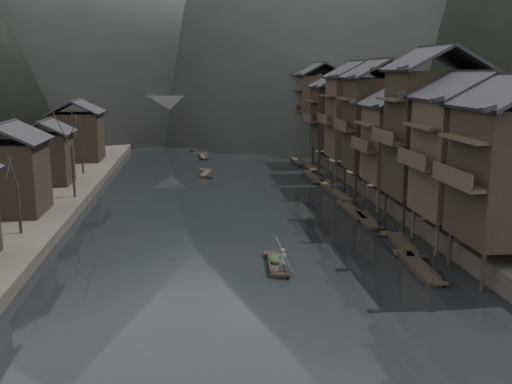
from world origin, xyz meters
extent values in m
plane|color=black|center=(0.00, 0.00, 0.00)|extent=(300.00, 300.00, 0.00)
cube|color=#2D2823|center=(35.00, 40.00, 0.90)|extent=(40.00, 200.00, 1.80)
cylinder|color=black|center=(14.20, -10.40, 1.30)|extent=(0.30, 0.30, 2.90)
cylinder|color=black|center=(14.20, -5.60, 1.30)|extent=(0.30, 0.30, 2.90)
cylinder|color=black|center=(16.95, -5.60, 1.30)|extent=(0.30, 0.30, 2.90)
cube|color=#30261A|center=(13.30, -8.00, 6.54)|extent=(1.20, 5.70, 0.25)
cylinder|color=#30261A|center=(14.20, -3.40, 1.30)|extent=(0.30, 0.30, 2.90)
cylinder|color=#30261A|center=(14.20, 1.40, 1.30)|extent=(0.30, 0.30, 2.90)
cylinder|color=#30261A|center=(16.95, -3.40, 1.30)|extent=(0.30, 0.30, 2.90)
cylinder|color=#30261A|center=(16.95, 1.40, 1.30)|extent=(0.30, 0.30, 2.90)
cube|color=#30261A|center=(17.30, -1.00, 7.07)|extent=(7.00, 6.00, 8.95)
cube|color=#30261A|center=(13.30, -1.00, 6.63)|extent=(1.20, 5.70, 0.25)
cylinder|color=black|center=(14.20, 3.60, 1.30)|extent=(0.30, 0.30, 2.90)
cylinder|color=black|center=(14.20, 8.40, 1.30)|extent=(0.30, 0.30, 2.90)
cylinder|color=black|center=(16.95, 3.60, 1.30)|extent=(0.30, 0.30, 2.90)
cylinder|color=black|center=(16.95, 8.40, 1.30)|extent=(0.30, 0.30, 2.90)
cube|color=black|center=(17.30, 6.00, 8.15)|extent=(7.00, 6.00, 11.10)
cube|color=#30261A|center=(13.30, 6.00, 7.59)|extent=(1.20, 5.70, 0.25)
cylinder|color=#30261A|center=(14.20, 10.60, 1.30)|extent=(0.30, 0.30, 2.90)
cylinder|color=#30261A|center=(14.20, 15.40, 1.30)|extent=(0.30, 0.30, 2.90)
cylinder|color=#30261A|center=(16.95, 10.60, 1.30)|extent=(0.30, 0.30, 2.90)
cylinder|color=#30261A|center=(16.95, 15.40, 1.30)|extent=(0.30, 0.30, 2.90)
cube|color=#30261A|center=(17.30, 13.00, 6.39)|extent=(7.00, 6.00, 7.58)
cube|color=#30261A|center=(13.30, 13.00, 6.01)|extent=(1.20, 5.70, 0.25)
cylinder|color=black|center=(14.20, 18.60, 1.30)|extent=(0.30, 0.30, 2.90)
cylinder|color=black|center=(14.20, 23.40, 1.30)|extent=(0.30, 0.30, 2.90)
cylinder|color=black|center=(16.95, 18.60, 1.30)|extent=(0.30, 0.30, 2.90)
cylinder|color=black|center=(16.95, 23.40, 1.30)|extent=(0.30, 0.30, 2.90)
cube|color=black|center=(17.30, 21.00, 7.74)|extent=(7.00, 6.00, 10.27)
cube|color=#30261A|center=(13.30, 21.00, 7.22)|extent=(1.20, 5.70, 0.25)
cylinder|color=#30261A|center=(14.20, 27.60, 1.30)|extent=(0.30, 0.30, 2.90)
cylinder|color=#30261A|center=(14.20, 32.40, 1.30)|extent=(0.30, 0.30, 2.90)
cylinder|color=#30261A|center=(16.95, 27.60, 1.30)|extent=(0.30, 0.30, 2.90)
cylinder|color=#30261A|center=(16.95, 32.40, 1.30)|extent=(0.30, 0.30, 2.90)
cube|color=#30261A|center=(17.30, 30.00, 7.72)|extent=(7.00, 6.00, 10.23)
cube|color=#30261A|center=(13.30, 30.00, 7.20)|extent=(1.20, 5.70, 0.25)
cylinder|color=black|center=(14.20, 37.60, 1.30)|extent=(0.30, 0.30, 2.90)
cylinder|color=black|center=(14.20, 42.40, 1.30)|extent=(0.30, 0.30, 2.90)
cylinder|color=black|center=(16.95, 37.60, 1.30)|extent=(0.30, 0.30, 2.90)
cylinder|color=black|center=(16.95, 42.40, 1.30)|extent=(0.30, 0.30, 2.90)
cube|color=black|center=(17.30, 40.00, 6.96)|extent=(7.00, 6.00, 8.73)
cube|color=#30261A|center=(13.30, 40.00, 6.53)|extent=(1.20, 5.70, 0.25)
cylinder|color=#30261A|center=(14.20, 49.60, 1.30)|extent=(0.30, 0.30, 2.90)
cylinder|color=#30261A|center=(14.20, 54.40, 1.30)|extent=(0.30, 0.30, 2.90)
cylinder|color=#30261A|center=(16.95, 49.60, 1.30)|extent=(0.30, 0.30, 2.90)
cylinder|color=#30261A|center=(16.95, 54.40, 1.30)|extent=(0.30, 0.30, 2.90)
cube|color=#30261A|center=(17.30, 52.00, 7.77)|extent=(7.00, 6.00, 10.34)
cube|color=#30261A|center=(13.30, 52.00, 7.25)|extent=(1.20, 5.70, 0.25)
cube|color=black|center=(-20.50, 10.00, 4.45)|extent=(6.00, 6.00, 6.50)
cube|color=black|center=(-20.50, 24.00, 4.10)|extent=(5.00, 5.00, 5.80)
cube|color=black|center=(-20.50, 42.00, 4.60)|extent=(6.50, 6.50, 6.80)
cylinder|color=black|center=(-17.00, 3.11, 3.33)|extent=(0.24, 0.24, 4.26)
cylinder|color=black|center=(-17.00, 16.57, 3.93)|extent=(0.24, 0.24, 5.45)
cylinder|color=black|center=(-17.00, 30.78, 3.58)|extent=(0.24, 0.24, 4.76)
cube|color=black|center=(11.72, -6.14, 0.15)|extent=(1.46, 6.68, 0.30)
cube|color=black|center=(11.72, -6.14, 0.33)|extent=(1.51, 6.55, 0.10)
cube|color=black|center=(11.55, -2.96, 0.29)|extent=(0.98, 0.86, 0.34)
cube|color=black|center=(11.89, -9.32, 0.29)|extent=(0.98, 0.86, 0.34)
cube|color=black|center=(12.52, -0.91, 0.15)|extent=(1.72, 6.52, 0.30)
cube|color=black|center=(12.52, -0.91, 0.33)|extent=(1.76, 6.39, 0.10)
cube|color=black|center=(12.22, 2.16, 0.29)|extent=(1.01, 0.88, 0.34)
cube|color=black|center=(12.82, -3.99, 0.29)|extent=(1.01, 0.88, 0.34)
cube|color=black|center=(11.91, 7.07, 0.15)|extent=(1.65, 6.25, 0.30)
cube|color=black|center=(11.91, 7.07, 0.33)|extent=(1.70, 6.13, 0.10)
cube|color=black|center=(11.64, 10.03, 0.29)|extent=(1.00, 0.84, 0.33)
cube|color=black|center=(12.18, 4.12, 0.29)|extent=(1.00, 0.84, 0.33)
cube|color=black|center=(11.58, 10.84, 0.15)|extent=(1.15, 7.61, 0.30)
cube|color=black|center=(11.58, 10.84, 0.33)|extent=(1.20, 7.46, 0.10)
cube|color=black|center=(11.60, 14.48, 0.29)|extent=(0.94, 0.94, 0.37)
cube|color=black|center=(11.55, 7.19, 0.29)|extent=(0.94, 0.94, 0.37)
cube|color=black|center=(12.04, 17.89, 0.15)|extent=(1.52, 7.40, 0.30)
cube|color=black|center=(12.04, 17.89, 0.33)|extent=(1.57, 7.26, 0.10)
cube|color=black|center=(12.25, 21.41, 0.29)|extent=(0.99, 0.95, 0.36)
cube|color=black|center=(11.84, 14.37, 0.29)|extent=(0.99, 0.95, 0.36)
cube|color=black|center=(11.96, 24.03, 0.15)|extent=(1.68, 6.01, 0.30)
cube|color=black|center=(11.96, 24.03, 0.33)|extent=(1.72, 5.90, 0.10)
cube|color=black|center=(11.67, 26.86, 0.29)|extent=(1.00, 0.82, 0.32)
cube|color=black|center=(12.24, 21.20, 0.29)|extent=(1.00, 0.82, 0.32)
cube|color=black|center=(11.40, 28.83, 0.15)|extent=(1.55, 7.52, 0.30)
cube|color=black|center=(11.40, 28.83, 0.33)|extent=(1.60, 7.37, 0.10)
cube|color=black|center=(11.62, 32.41, 0.29)|extent=(0.99, 0.97, 0.36)
cube|color=black|center=(11.18, 25.26, 0.29)|extent=(0.99, 0.97, 0.36)
cube|color=black|center=(12.62, 36.35, 0.15)|extent=(1.13, 6.00, 0.30)
cube|color=black|center=(12.62, 36.35, 0.33)|extent=(1.18, 5.88, 0.10)
cube|color=black|center=(12.63, 39.23, 0.29)|extent=(0.94, 0.75, 0.33)
cube|color=black|center=(12.60, 33.47, 0.29)|extent=(0.94, 0.75, 0.33)
cube|color=black|center=(11.74, 41.72, 0.15)|extent=(1.21, 6.23, 0.30)
cube|color=black|center=(11.74, 41.72, 0.33)|extent=(1.27, 6.11, 0.10)
cube|color=black|center=(11.69, 44.71, 0.29)|extent=(0.95, 0.78, 0.33)
cube|color=black|center=(11.79, 38.74, 0.29)|extent=(0.95, 0.78, 0.33)
cube|color=black|center=(-2.26, 33.27, 0.15)|extent=(1.83, 5.52, 0.30)
cube|color=black|center=(-2.26, 33.27, 0.33)|extent=(1.86, 5.42, 0.10)
cube|color=black|center=(-2.66, 35.85, 0.29)|extent=(0.94, 0.80, 0.31)
cube|color=black|center=(-1.86, 30.70, 0.29)|extent=(0.94, 0.80, 0.31)
cube|color=black|center=(-2.45, 48.87, 0.15)|extent=(1.52, 5.35, 0.30)
cube|color=black|center=(-2.45, 48.87, 0.33)|extent=(1.56, 5.25, 0.10)
cube|color=black|center=(-2.20, 51.39, 0.29)|extent=(0.91, 0.74, 0.31)
cube|color=black|center=(-2.70, 46.35, 0.29)|extent=(0.91, 0.74, 0.31)
cube|color=black|center=(-2.63, 58.76, 0.15)|extent=(4.06, 4.96, 0.30)
cube|color=black|center=(-2.63, 58.76, 0.33)|extent=(4.04, 4.90, 0.10)
cube|color=black|center=(-1.06, 60.85, 0.29)|extent=(1.09, 1.05, 0.31)
cube|color=black|center=(-4.20, 56.66, 0.29)|extent=(1.09, 1.05, 0.31)
cube|color=black|center=(4.79, 75.27, 0.15)|extent=(4.27, 5.17, 0.30)
cube|color=black|center=(4.79, 75.27, 0.33)|extent=(4.24, 5.11, 0.10)
cube|color=black|center=(3.13, 77.46, 0.29)|extent=(1.11, 1.08, 0.32)
cube|color=black|center=(6.46, 73.08, 0.29)|extent=(1.11, 1.08, 0.32)
cube|color=#4C4C4F|center=(0.00, 72.00, 7.20)|extent=(40.00, 6.00, 1.60)
cube|color=#4C4C4F|center=(0.00, 69.30, 8.50)|extent=(40.00, 0.50, 1.00)
cube|color=#4C4C4F|center=(0.00, 74.70, 8.50)|extent=(40.00, 0.50, 1.00)
cube|color=#4C4C4F|center=(-14.00, 72.00, 3.20)|extent=(3.20, 6.00, 6.40)
cube|color=#4C4C4F|center=(-4.50, 72.00, 3.20)|extent=(3.20, 6.00, 6.40)
cube|color=#4C4C4F|center=(4.50, 72.00, 3.20)|extent=(3.20, 6.00, 6.40)
cube|color=#4C4C4F|center=(14.00, 72.00, 3.20)|extent=(3.20, 6.00, 6.40)
cube|color=black|center=(1.89, -4.42, 0.15)|extent=(1.43, 4.90, 0.30)
cube|color=black|center=(1.89, -4.42, 0.33)|extent=(1.47, 4.80, 0.10)
cube|color=black|center=(1.71, -2.11, 0.29)|extent=(0.94, 0.67, 0.30)
cube|color=black|center=(2.07, -6.73, 0.29)|extent=(0.94, 0.67, 0.30)
ellipsoid|color=black|center=(1.87, -4.18, 0.78)|extent=(1.15, 1.51, 0.69)
imported|color=#57575A|center=(2.04, -6.25, 1.31)|extent=(0.67, 0.47, 1.75)
cylinder|color=#8C7A51|center=(2.24, -6.25, 3.91)|extent=(1.61, 1.85, 3.44)
camera|label=1|loc=(-3.69, -42.74, 13.68)|focal=40.00mm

